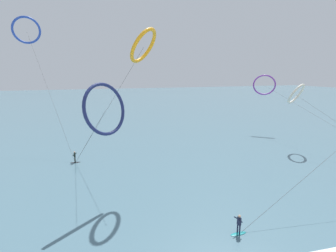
{
  "coord_description": "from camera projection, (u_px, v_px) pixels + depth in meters",
  "views": [
    {
      "loc": [
        -8.23,
        -3.9,
        12.79
      ],
      "look_at": [
        0.0,
        20.81,
        7.27
      ],
      "focal_mm": 27.01,
      "sensor_mm": 36.0,
      "label": 1
    }
  ],
  "objects": [
    {
      "name": "kite_ivory",
      "position": [
        296.0,
        94.0,
        41.61
      ],
      "size": [
        4.44,
        23.03,
        11.12
      ],
      "rotation": [
        0.0,
        0.0,
        3.59
      ],
      "color": "silver",
      "rests_on": "ground"
    },
    {
      "name": "sea_water",
      "position": [
        105.0,
        103.0,
        107.01
      ],
      "size": [
        400.0,
        200.0,
        0.08
      ],
      "primitive_type": "cube",
      "color": "slate",
      "rests_on": "ground"
    },
    {
      "name": "kite_amber",
      "position": [
        143.0,
        46.0,
        26.84
      ],
      "size": [
        10.49,
        12.02,
        17.46
      ],
      "rotation": [
        0.0,
        0.0,
        4.06
      ],
      "color": "orange",
      "rests_on": "ground"
    },
    {
      "name": "kite_navy",
      "position": [
        105.0,
        109.0,
        24.21
      ],
      "size": [
        6.08,
        14.39,
        11.92
      ],
      "rotation": [
        0.0,
        0.0,
        0.67
      ],
      "color": "navy",
      "rests_on": "ground"
    },
    {
      "name": "surfer_teal",
      "position": [
        239.0,
        226.0,
        20.15
      ],
      "size": [
        1.4,
        0.6,
        1.7
      ],
      "rotation": [
        0.0,
        0.0,
        4.75
      ],
      "color": "teal",
      "rests_on": "ground"
    },
    {
      "name": "surfer_charcoal",
      "position": [
        75.0,
        158.0,
        36.24
      ],
      "size": [
        1.4,
        0.62,
        1.7
      ],
      "rotation": [
        0.0,
        0.0,
        1.42
      ],
      "color": "black",
      "rests_on": "ground"
    },
    {
      "name": "kite_violet",
      "position": [
        264.0,
        85.0,
        54.08
      ],
      "size": [
        5.49,
        37.53,
        12.43
      ],
      "rotation": [
        0.0,
        0.0,
        5.61
      ],
      "color": "purple",
      "rests_on": "ground"
    },
    {
      "name": "kite_cobalt",
      "position": [
        26.0,
        30.0,
        46.63
      ],
      "size": [
        10.04,
        19.29,
        22.95
      ],
      "rotation": [
        0.0,
        0.0,
        3.37
      ],
      "color": "#2647B7",
      "rests_on": "ground"
    }
  ]
}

